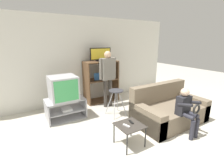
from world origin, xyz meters
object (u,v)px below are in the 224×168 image
(snack_table, at_px, (130,127))
(person_standing_adult, at_px, (108,74))
(folding_stool, at_px, (116,95))
(remote_control_white, at_px, (126,126))
(television_main, at_px, (63,88))
(television_flat, at_px, (101,55))
(couch, at_px, (168,110))
(media_shelf, at_px, (101,81))
(person_seated_child, at_px, (187,108))
(remote_control_black, at_px, (131,122))
(tv_stand, at_px, (66,109))

(snack_table, relative_size, person_standing_adult, 0.28)
(folding_stool, distance_m, remote_control_white, 1.33)
(television_main, bearing_deg, television_flat, 23.59)
(remote_control_white, bearing_deg, television_main, 94.22)
(television_flat, distance_m, couch, 2.49)
(media_shelf, relative_size, person_seated_child, 1.32)
(television_main, bearing_deg, folding_stool, -24.22)
(snack_table, distance_m, remote_control_white, 0.10)
(television_main, xyz_separation_m, person_standing_adult, (1.31, 0.09, 0.20))
(folding_stool, bearing_deg, media_shelf, 82.07)
(couch, bearing_deg, remote_control_white, -169.06)
(television_flat, bearing_deg, snack_table, -105.07)
(television_main, bearing_deg, remote_control_white, -69.94)
(folding_stool, bearing_deg, remote_control_white, -114.57)
(remote_control_black, bearing_deg, media_shelf, 87.38)
(tv_stand, xyz_separation_m, couch, (2.07, -1.45, 0.04))
(media_shelf, relative_size, couch, 0.75)
(snack_table, xyz_separation_m, remote_control_black, (0.08, 0.06, 0.06))
(person_standing_adult, bearing_deg, snack_table, -107.98)
(television_main, distance_m, couch, 2.60)
(folding_stool, height_order, remote_control_black, folding_stool)
(tv_stand, xyz_separation_m, person_seated_child, (1.92, -2.01, 0.33))
(tv_stand, bearing_deg, remote_control_white, -70.27)
(folding_stool, distance_m, person_seated_child, 1.67)
(television_main, height_order, folding_stool, television_main)
(folding_stool, relative_size, person_standing_adult, 0.42)
(remote_control_white, height_order, person_seated_child, person_seated_child)
(television_flat, xyz_separation_m, person_standing_adult, (-0.03, -0.49, -0.49))
(remote_control_black, xyz_separation_m, person_seated_child, (1.15, -0.35, 0.15))
(tv_stand, height_order, media_shelf, media_shelf)
(person_standing_adult, bearing_deg, folding_stool, -100.77)
(folding_stool, height_order, snack_table, folding_stool)
(remote_control_white, height_order, person_standing_adult, person_standing_adult)
(tv_stand, distance_m, folding_stool, 1.32)
(couch, bearing_deg, person_standing_adult, 116.73)
(television_main, relative_size, person_seated_child, 0.65)
(folding_stool, bearing_deg, remote_control_black, -109.05)
(folding_stool, bearing_deg, snack_table, -111.52)
(snack_table, relative_size, couch, 0.27)
(remote_control_black, bearing_deg, person_standing_adult, 84.83)
(tv_stand, height_order, snack_table, tv_stand)
(media_shelf, distance_m, remote_control_black, 2.35)
(folding_stool, distance_m, couch, 1.32)
(television_main, relative_size, remote_control_black, 4.40)
(snack_table, bearing_deg, remote_control_black, 36.07)
(snack_table, bearing_deg, person_standing_adult, 72.02)
(tv_stand, height_order, television_main, television_main)
(television_main, distance_m, folding_stool, 1.32)
(folding_stool, distance_m, person_standing_adult, 0.77)
(media_shelf, height_order, snack_table, media_shelf)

